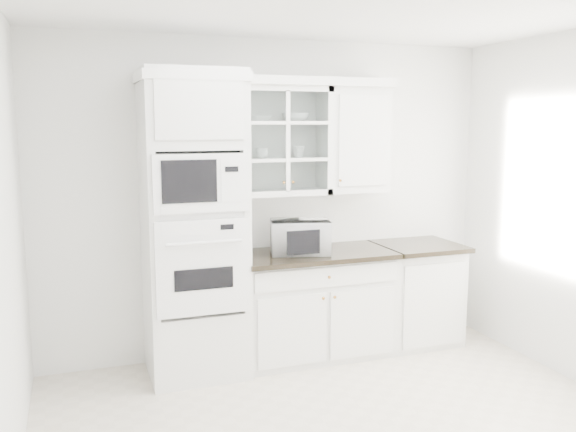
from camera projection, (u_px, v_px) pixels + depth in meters
name	position (u px, v px, depth m)	size (l,w,h in m)	color
room_shell	(334.00, 157.00, 4.00)	(4.00, 3.50, 2.70)	white
oven_column	(194.00, 226.00, 4.76)	(0.76, 0.68, 2.40)	white
base_cabinet_run	(314.00, 303.00, 5.24)	(1.32, 0.67, 0.92)	white
extra_base_cabinet	(415.00, 292.00, 5.57)	(0.72, 0.67, 0.92)	white
upper_cabinet_glass	(281.00, 141.00, 5.08)	(0.80, 0.33, 0.90)	white
upper_cabinet_solid	(355.00, 140.00, 5.30)	(0.55, 0.33, 0.90)	white
crown_molding	(270.00, 81.00, 4.94)	(2.14, 0.38, 0.07)	white
countertop_microwave	(300.00, 236.00, 5.09)	(0.48, 0.40, 0.28)	white
bowl_a	(258.00, 118.00, 4.96)	(0.20, 0.20, 0.05)	white
bowl_b	(295.00, 117.00, 5.09)	(0.22, 0.22, 0.07)	white
cup_a	(262.00, 153.00, 5.04)	(0.10, 0.10, 0.08)	white
cup_b	(298.00, 152.00, 5.12)	(0.11, 0.11, 0.10)	white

